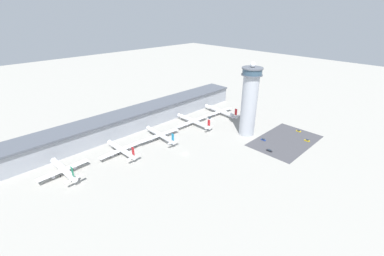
% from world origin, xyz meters
% --- Properties ---
extents(ground_plane, '(1000.00, 1000.00, 0.00)m').
position_xyz_m(ground_plane, '(0.00, 0.00, 0.00)').
color(ground_plane, '#9E9B93').
extents(terminal_building, '(245.50, 25.00, 16.99)m').
position_xyz_m(terminal_building, '(0.00, 70.00, 8.59)').
color(terminal_building, '#9399A3').
rests_on(terminal_building, ground).
extents(control_tower, '(17.34, 17.34, 64.18)m').
position_xyz_m(control_tower, '(64.08, -12.34, 31.49)').
color(control_tower, '#ADB2BC').
rests_on(control_tower, ground).
extents(parking_lot_surface, '(64.00, 40.00, 0.01)m').
position_xyz_m(parking_lot_surface, '(76.84, -43.69, 0.00)').
color(parking_lot_surface, '#424247').
rests_on(parking_lot_surface, ground).
extents(airplane_gate_alpha, '(34.37, 33.98, 13.90)m').
position_xyz_m(airplane_gate_alpha, '(-77.39, 36.20, 4.66)').
color(airplane_gate_alpha, white).
rests_on(airplane_gate_alpha, ground).
extents(airplane_gate_bravo, '(35.80, 35.52, 12.43)m').
position_xyz_m(airplane_gate_bravo, '(-35.23, 34.14, 4.08)').
color(airplane_gate_bravo, white).
rests_on(airplane_gate_bravo, ground).
extents(airplane_gate_charlie, '(38.96, 38.82, 12.25)m').
position_xyz_m(airplane_gate_charlie, '(1.48, 32.87, 4.42)').
color(airplane_gate_charlie, silver).
rests_on(airplane_gate_charlie, ground).
extents(airplane_gate_delta, '(38.20, 43.38, 11.91)m').
position_xyz_m(airplane_gate_delta, '(43.08, 34.65, 4.11)').
color(airplane_gate_delta, white).
rests_on(airplane_gate_delta, ground).
extents(airplane_gate_echo, '(35.18, 44.43, 12.70)m').
position_xyz_m(airplane_gate_echo, '(82.35, 33.47, 4.01)').
color(airplane_gate_echo, white).
rests_on(airplane_gate_echo, ground).
extents(service_truck_catering, '(6.84, 4.54, 2.73)m').
position_xyz_m(service_truck_catering, '(88.12, 0.58, 0.95)').
color(service_truck_catering, black).
rests_on(service_truck_catering, ground).
extents(service_truck_fuel, '(7.30, 4.18, 3.01)m').
position_xyz_m(service_truck_fuel, '(65.81, -7.11, 1.05)').
color(service_truck_fuel, black).
rests_on(service_truck_fuel, ground).
extents(service_truck_baggage, '(3.34, 7.24, 2.99)m').
position_xyz_m(service_truck_baggage, '(63.81, 31.43, 1.04)').
color(service_truck_baggage, black).
rests_on(service_truck_baggage, ground).
extents(car_blue_compact, '(1.92, 4.09, 1.48)m').
position_xyz_m(car_blue_compact, '(64.08, -30.13, 0.57)').
color(car_blue_compact, black).
rests_on(car_blue_compact, ground).
extents(car_white_wagon, '(1.86, 4.58, 1.40)m').
position_xyz_m(car_white_wagon, '(51.20, -43.37, 0.54)').
color(car_white_wagon, black).
rests_on(car_white_wagon, ground).
extents(car_yellow_taxi, '(1.88, 4.13, 1.37)m').
position_xyz_m(car_yellow_taxi, '(102.50, -43.36, 0.53)').
color(car_yellow_taxi, black).
rests_on(car_yellow_taxi, ground).
extents(car_maroon_suv, '(1.97, 4.32, 1.55)m').
position_xyz_m(car_maroon_suv, '(89.54, -56.93, 0.60)').
color(car_maroon_suv, black).
rests_on(car_maroon_suv, ground).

